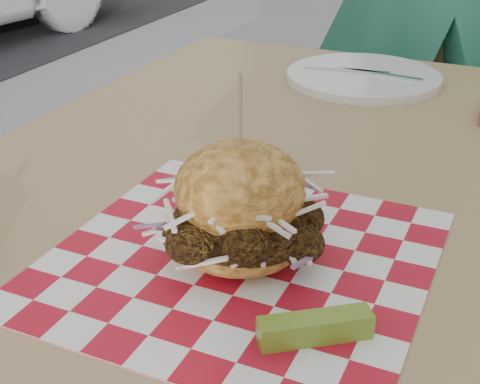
{
  "coord_description": "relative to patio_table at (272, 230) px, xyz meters",
  "views": [
    {
      "loc": [
        0.13,
        -0.37,
        1.11
      ],
      "look_at": [
        -0.1,
        0.14,
        0.82
      ],
      "focal_mm": 50.0,
      "sensor_mm": 36.0,
      "label": 1
    }
  ],
  "objects": [
    {
      "name": "patio_table",
      "position": [
        0.0,
        0.0,
        0.0
      ],
      "size": [
        0.8,
        1.2,
        0.75
      ],
      "color": "tan",
      "rests_on": "ground"
    },
    {
      "name": "patio_chair",
      "position": [
        0.03,
        1.0,
        -0.12
      ],
      "size": [
        0.52,
        0.52,
        0.95
      ],
      "rotation": [
        0.0,
        0.0,
        -0.26
      ],
      "color": "tan",
      "rests_on": "ground"
    },
    {
      "name": "paper_liner",
      "position": [
        0.04,
        -0.19,
        0.08
      ],
      "size": [
        0.36,
        0.36,
        0.0
      ],
      "primitive_type": "cube",
      "color": "red",
      "rests_on": "patio_table"
    },
    {
      "name": "sandwich",
      "position": [
        0.04,
        -0.19,
        0.13
      ],
      "size": [
        0.17,
        0.17,
        0.19
      ],
      "color": "#EEA443",
      "rests_on": "paper_liner"
    },
    {
      "name": "pickle_spear",
      "position": [
        0.15,
        -0.28,
        0.09
      ],
      "size": [
        0.09,
        0.07,
        0.02
      ],
      "primitive_type": "cube",
      "rotation": [
        0.0,
        0.0,
        0.63
      ],
      "color": "olive",
      "rests_on": "paper_liner"
    },
    {
      "name": "place_setting",
      "position": [
        0.0,
        0.43,
        0.09
      ],
      "size": [
        0.27,
        0.27,
        0.02
      ],
      "color": "white",
      "rests_on": "patio_table"
    }
  ]
}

